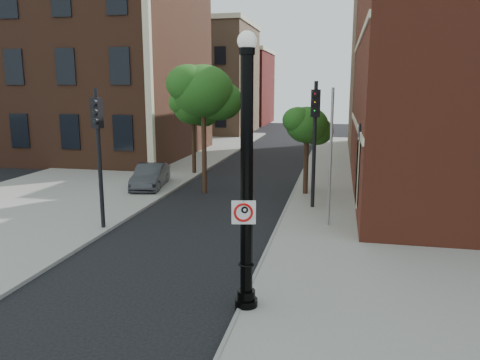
% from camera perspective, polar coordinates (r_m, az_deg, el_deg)
% --- Properties ---
extents(ground, '(120.00, 120.00, 0.00)m').
position_cam_1_polar(ground, '(11.72, -10.78, -15.69)').
color(ground, black).
rests_on(ground, ground).
extents(sidewalk_right, '(8.00, 60.00, 0.12)m').
position_cam_1_polar(sidewalk_right, '(20.35, 16.73, -4.06)').
color(sidewalk_right, gray).
rests_on(sidewalk_right, ground).
extents(sidewalk_left, '(10.00, 50.00, 0.12)m').
position_cam_1_polar(sidewalk_left, '(31.03, -13.35, 1.30)').
color(sidewalk_left, gray).
rests_on(sidewalk_left, ground).
extents(curb_edge, '(0.10, 60.00, 0.14)m').
position_cam_1_polar(curb_edge, '(20.38, 5.58, -3.57)').
color(curb_edge, gray).
rests_on(curb_edge, ground).
extents(victorian_building, '(18.60, 14.60, 17.95)m').
position_cam_1_polar(victorian_building, '(39.32, -19.70, 15.71)').
color(victorian_building, brown).
rests_on(victorian_building, ground).
extents(bg_building_tan_a, '(12.00, 12.00, 12.00)m').
position_cam_1_polar(bg_building_tan_a, '(55.99, -4.89, 11.99)').
color(bg_building_tan_a, '#8F6C4E').
rests_on(bg_building_tan_a, ground).
extents(bg_building_red, '(12.00, 12.00, 10.00)m').
position_cam_1_polar(bg_building_red, '(69.50, -1.47, 11.06)').
color(bg_building_red, maroon).
rests_on(bg_building_red, ground).
extents(lamppost, '(0.55, 0.55, 6.46)m').
position_cam_1_polar(lamppost, '(10.67, 0.81, -1.12)').
color(lamppost, black).
rests_on(lamppost, ground).
extents(no_parking_sign, '(0.55, 0.15, 0.55)m').
position_cam_1_polar(no_parking_sign, '(10.65, 0.46, -3.95)').
color(no_parking_sign, white).
rests_on(no_parking_sign, ground).
extents(parked_car, '(2.05, 4.13, 1.30)m').
position_cam_1_polar(parked_car, '(25.03, -10.87, 0.43)').
color(parked_car, '#2E2F33').
rests_on(parked_car, ground).
extents(traffic_signal_left, '(0.37, 0.45, 5.24)m').
position_cam_1_polar(traffic_signal_left, '(17.66, -16.93, 5.12)').
color(traffic_signal_left, black).
rests_on(traffic_signal_left, ground).
extents(traffic_signal_right, '(0.41, 0.48, 5.52)m').
position_cam_1_polar(traffic_signal_right, '(20.16, 9.10, 6.71)').
color(traffic_signal_right, black).
rests_on(traffic_signal_right, ground).
extents(utility_pole, '(0.11, 0.11, 5.26)m').
position_cam_1_polar(utility_pole, '(17.65, 10.96, 2.45)').
color(utility_pole, '#999999').
rests_on(utility_pole, ground).
extents(street_tree_a, '(3.52, 3.18, 6.35)m').
position_cam_1_polar(street_tree_a, '(23.23, -4.36, 10.61)').
color(street_tree_a, '#341E15').
rests_on(street_tree_a, ground).
extents(street_tree_b, '(2.83, 2.56, 5.10)m').
position_cam_1_polar(street_tree_b, '(28.34, -5.65, 8.69)').
color(street_tree_b, '#341E15').
rests_on(street_tree_b, ground).
extents(street_tree_c, '(2.42, 2.18, 4.36)m').
position_cam_1_polar(street_tree_c, '(22.83, 8.25, 6.53)').
color(street_tree_c, '#341E15').
rests_on(street_tree_c, ground).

